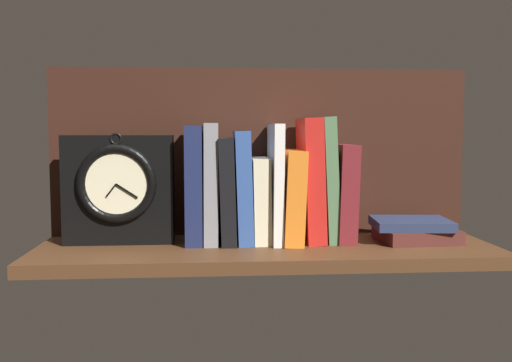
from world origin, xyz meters
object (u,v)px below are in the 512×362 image
at_px(book_navy_bierce, 194,184).
at_px(book_orange_pandolfini, 291,196).
at_px(book_white_catcher, 275,183).
at_px(book_cream_twain, 260,200).
at_px(book_green_romantic, 327,179).
at_px(book_blue_modern, 243,187).
at_px(book_red_requiem, 311,180).
at_px(book_black_skeptic, 227,190).
at_px(book_gray_chess, 211,183).
at_px(book_maroon_dawkins, 343,193).
at_px(book_stack_side, 414,230).
at_px(framed_clock, 119,188).

bearing_deg(book_navy_bierce, book_orange_pandolfini, 0.00).
bearing_deg(book_white_catcher, book_cream_twain, 180.00).
bearing_deg(book_green_romantic, book_blue_modern, 180.00).
bearing_deg(book_red_requiem, book_black_skeptic, 180.00).
distance_m(book_gray_chess, book_black_skeptic, 0.04).
xyz_separation_m(book_black_skeptic, book_orange_pandolfini, (0.13, 0.00, -0.01)).
relative_size(book_orange_pandolfini, book_green_romantic, 0.74).
relative_size(book_cream_twain, book_orange_pandolfini, 0.91).
relative_size(book_white_catcher, book_red_requiem, 0.95).
relative_size(book_blue_modern, book_maroon_dawkins, 1.14).
bearing_deg(book_blue_modern, book_white_catcher, 0.00).
distance_m(book_maroon_dawkins, book_stack_side, 0.17).
height_order(book_navy_bierce, book_orange_pandolfini, book_navy_bierce).
bearing_deg(book_red_requiem, book_navy_bierce, 180.00).
bearing_deg(framed_clock, book_stack_side, -1.98).
bearing_deg(book_navy_bierce, book_cream_twain, 0.00).
relative_size(book_green_romantic, framed_clock, 1.14).
distance_m(book_orange_pandolfini, book_stack_side, 0.27).
bearing_deg(book_cream_twain, book_red_requiem, 0.00).
relative_size(book_navy_bierce, book_stack_side, 1.36).
relative_size(book_navy_bierce, book_white_catcher, 0.98).
height_order(book_white_catcher, book_maroon_dawkins, book_white_catcher).
distance_m(book_gray_chess, book_stack_side, 0.44).
distance_m(book_navy_bierce, framed_clock, 0.15).
xyz_separation_m(book_gray_chess, book_white_catcher, (0.13, 0.00, -0.00)).
bearing_deg(book_cream_twain, framed_clock, -179.34).
height_order(book_white_catcher, framed_clock, book_white_catcher).
bearing_deg(framed_clock, book_black_skeptic, 0.87).
distance_m(book_orange_pandolfini, book_maroon_dawkins, 0.11).
height_order(book_cream_twain, book_maroon_dawkins, book_maroon_dawkins).
relative_size(book_red_requiem, book_maroon_dawkins, 1.27).
height_order(book_green_romantic, framed_clock, book_green_romantic).
height_order(book_black_skeptic, book_orange_pandolfini, book_black_skeptic).
xyz_separation_m(book_black_skeptic, framed_clock, (-0.22, -0.00, 0.01)).
bearing_deg(book_blue_modern, book_stack_side, -3.91).
xyz_separation_m(book_green_romantic, framed_clock, (-0.43, -0.00, -0.02)).
bearing_deg(book_navy_bierce, book_white_catcher, 0.00).
height_order(book_cream_twain, book_white_catcher, book_white_catcher).
xyz_separation_m(book_white_catcher, book_green_romantic, (0.11, 0.00, 0.01)).
distance_m(book_gray_chess, book_maroon_dawkins, 0.28).
relative_size(book_blue_modern, book_cream_twain, 1.32).
bearing_deg(book_black_skeptic, book_stack_side, -3.58).
bearing_deg(book_maroon_dawkins, book_gray_chess, 180.00).
bearing_deg(book_maroon_dawkins, book_orange_pandolfini, 180.00).
bearing_deg(book_stack_side, book_navy_bierce, 176.94).
bearing_deg(book_orange_pandolfini, book_blue_modern, 180.00).
bearing_deg(book_white_catcher, book_maroon_dawkins, 0.00).
bearing_deg(book_red_requiem, book_orange_pandolfini, 180.00).
distance_m(book_black_skeptic, framed_clock, 0.22).
distance_m(book_maroon_dawkins, framed_clock, 0.46).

